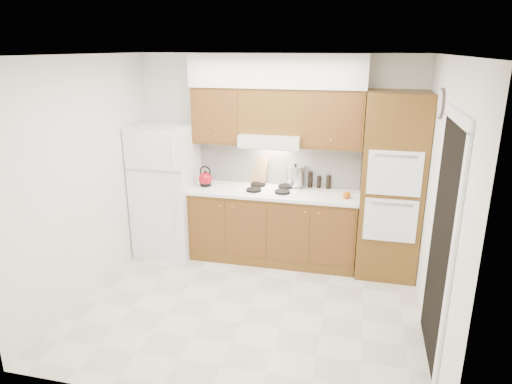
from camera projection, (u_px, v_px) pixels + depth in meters
floor at (249, 306)px, 4.93m from camera, size 3.60×3.60×0.00m
ceiling at (247, 55)px, 4.14m from camera, size 3.60×3.60×0.00m
wall_back at (277, 157)px, 5.92m from camera, size 3.60×0.02×2.60m
wall_left at (87, 180)px, 4.93m from camera, size 0.02×3.00×2.60m
wall_right at (440, 205)px, 4.14m from camera, size 0.02×3.00×2.60m
fridge at (167, 190)px, 6.03m from camera, size 0.75×0.72×1.72m
base_cabinets at (273, 227)px, 5.90m from camera, size 2.11×0.60×0.90m
countertop at (273, 192)px, 5.75m from camera, size 2.13×0.62×0.04m
backsplash at (278, 164)px, 5.93m from camera, size 2.11×0.03×0.56m
oven_cabinet at (391, 187)px, 5.37m from camera, size 0.70×0.65×2.20m
upper_cab_left at (219, 115)px, 5.76m from camera, size 0.63×0.33×0.70m
upper_cab_right at (333, 119)px, 5.45m from camera, size 0.73×0.33×0.70m
range_hood at (271, 140)px, 5.64m from camera, size 0.75×0.45×0.15m
upper_cab_over_hood at (273, 111)px, 5.58m from camera, size 0.75×0.33×0.55m
soffit at (277, 71)px, 5.42m from camera, size 2.13×0.36×0.40m
cooktop at (270, 190)px, 5.77m from camera, size 0.74×0.50×0.01m
doorway at (441, 246)px, 3.89m from camera, size 0.02×0.90×2.10m
wall_clock at (441, 103)px, 4.39m from camera, size 0.02×0.30×0.30m
kettle at (205, 179)px, 5.90m from camera, size 0.23×0.23×0.18m
cutting_board at (258, 169)px, 5.98m from camera, size 0.29×0.20×0.36m
stock_pot at (295, 176)px, 5.84m from camera, size 0.29×0.29×0.24m
condiment_a at (310, 180)px, 5.85m from camera, size 0.07×0.07×0.21m
condiment_b at (319, 182)px, 5.83m from camera, size 0.05×0.05×0.16m
condiment_c at (329, 182)px, 5.81m from camera, size 0.06×0.06×0.17m
orange_near at (347, 195)px, 5.45m from camera, size 0.10×0.10×0.08m
orange_far at (346, 195)px, 5.43m from camera, size 0.10×0.10×0.08m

